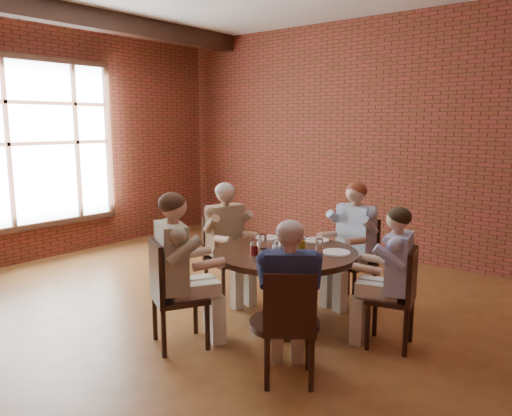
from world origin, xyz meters
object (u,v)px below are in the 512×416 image
Objects in this scene: diner_b at (352,244)px; chair_e at (289,323)px; chair_a at (399,294)px; smartphone at (304,261)px; dining_table at (285,274)px; chair_d at (170,290)px; diner_c at (228,242)px; diner_d at (179,271)px; diner_e at (289,302)px; diner_a at (392,278)px; chair_c at (224,254)px; chair_b at (357,256)px.

diner_b is 1.92m from chair_e.
smartphone is (-0.67, -0.46, 0.27)m from chair_a.
chair_d reaches higher than dining_table.
diner_c is 1.36× the size of chair_d.
diner_d is 1.09m from diner_e.
diner_a is at bearing -75.78° from diner_c.
chair_e is at bearing -83.17° from smartphone.
diner_c reaches higher than chair_a.
diner_b is 1.99m from diner_d.
diner_e is at bearing -142.76° from chair_d.
dining_table is 9.71× the size of smartphone.
chair_c is 0.17m from diner_c.
smartphone is at bearing -30.27° from dining_table.
diner_c is 0.95× the size of diner_d.
diner_c is at bearing -70.95° from diner_e.
chair_e is at bearing -52.62° from dining_table.
chair_e is at bearing -65.93° from diner_b.
smartphone is (0.34, -0.20, 0.23)m from dining_table.
chair_b is 1.92m from diner_e.
diner_c is (-0.94, 0.23, 0.12)m from dining_table.
chair_e is (-0.37, -1.11, 0.00)m from chair_a.
chair_b reaches higher than chair_c.
chair_a is 0.93× the size of chair_d.
diner_c is (-1.12, -0.84, 0.14)m from chair_b.
diner_b is at bearing -41.41° from diner_c.
diner_a is at bearing -37.98° from chair_b.
chair_b is 0.75× the size of diner_e.
diner_c is 1.04× the size of diner_e.
chair_b is 1.41m from diner_c.
diner_c is 1.36m from smartphone.
chair_a reaches higher than smartphone.
chair_a is 1.17m from chair_b.
chair_e is at bearing -66.90° from chair_b.
diner_d is (-0.66, -1.97, 0.17)m from chair_b.
diner_b is (-0.78, 0.76, 0.04)m from diner_a.
chair_d reaches higher than chair_a.
dining_table is 1.42× the size of chair_d.
diner_e is (0.43, -1.87, 0.12)m from chair_b.
dining_table is at bearing -90.00° from diner_c.
diner_c is 1.93m from chair_e.
diner_e reaches higher than chair_b.
chair_b reaches higher than chair_a.
dining_table is 1.05m from chair_c.
diner_d reaches higher than chair_b.
smartphone is at bearing -68.01° from diner_a.
chair_b is (0.18, 1.08, -0.03)m from dining_table.
diner_b is at bearing -80.83° from chair_d.
chair_a is at bearing -114.04° from diner_d.
chair_a is (1.02, 0.26, -0.05)m from dining_table.
dining_table is at bearing -90.00° from diner_a.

